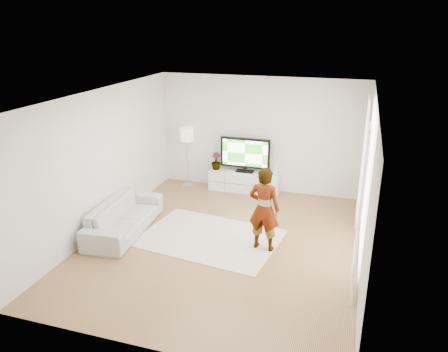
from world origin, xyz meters
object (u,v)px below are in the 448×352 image
(media_console, at_px, (244,181))
(player, at_px, (264,209))
(television, at_px, (245,154))
(rug, at_px, (210,238))
(floor_lamp, at_px, (187,137))
(sofa, at_px, (124,217))

(media_console, height_order, player, player)
(television, height_order, rug, television)
(rug, xyz_separation_m, player, (1.08, -0.09, 0.80))
(television, height_order, player, player)
(media_console, height_order, rug, media_console)
(media_console, bearing_deg, floor_lamp, -177.50)
(media_console, distance_m, sofa, 3.35)
(television, xyz_separation_m, sofa, (-1.73, -2.89, -0.64))
(media_console, height_order, floor_lamp, floor_lamp)
(television, distance_m, rug, 2.84)
(rug, relative_size, floor_lamp, 1.72)
(player, distance_m, sofa, 2.86)
(floor_lamp, bearing_deg, sofa, -94.90)
(television, bearing_deg, rug, -89.86)
(player, relative_size, sofa, 0.74)
(sofa, bearing_deg, floor_lamp, -9.28)
(rug, bearing_deg, media_console, 90.14)
(rug, xyz_separation_m, floor_lamp, (-1.49, 2.58, 1.27))
(floor_lamp, bearing_deg, media_console, 2.50)
(rug, bearing_deg, floor_lamp, 120.01)
(media_console, bearing_deg, player, -68.32)
(floor_lamp, bearing_deg, rug, -59.99)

